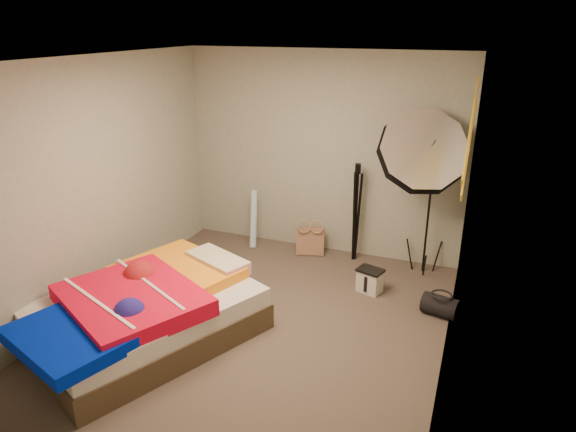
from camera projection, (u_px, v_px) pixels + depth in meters
The scene contains 15 objects.
floor at pixel (256, 325), 5.02m from camera, with size 4.00×4.00×0.00m, color brown.
ceiling at pixel (249, 60), 4.13m from camera, with size 4.00×4.00×0.00m, color silver.
wall_back at pixel (322, 155), 6.32m from camera, with size 3.50×3.50×0.00m, color #9EA192.
wall_front at pixel (101, 319), 2.84m from camera, with size 3.50×3.50×0.00m, color #9EA192.
wall_left at pixel (96, 184), 5.17m from camera, with size 4.00×4.00×0.00m, color #9EA192.
wall_right at pixel (458, 233), 3.99m from camera, with size 4.00×4.00×0.00m, color #9EA192.
tote_bag at pixel (310, 241), 6.51m from camera, with size 0.35×0.11×0.35m, color #A1785D.
wrapping_roll at pixel (254, 219), 6.68m from camera, with size 0.09×0.09×0.76m, color #6AB5E2.
camera_case at pixel (370, 281), 5.61m from camera, with size 0.25×0.18×0.25m, color beige.
duffel_bag at pixel (440, 306), 5.16m from camera, with size 0.21×0.21×0.35m, color black.
wall_stripe_upper at pixel (470, 129), 4.26m from camera, with size 0.02×1.10×0.10m, color gold.
wall_stripe_lower at pixel (469, 146), 4.55m from camera, with size 0.02×1.10×0.10m, color gold.
bed at pixel (146, 312), 4.72m from camera, with size 2.05×2.43×0.57m.
photo_umbrella at pixel (422, 153), 5.49m from camera, with size 1.08×0.95×2.05m.
camera_tripod at pixel (356, 206), 6.18m from camera, with size 0.08×0.08×1.23m.
Camera 1 is at (1.85, -3.90, 2.80)m, focal length 32.00 mm.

